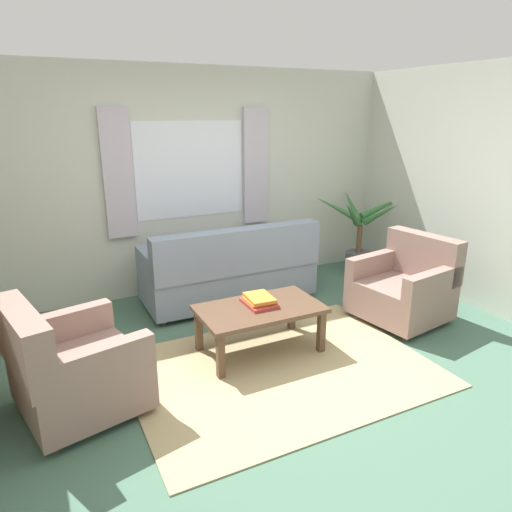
# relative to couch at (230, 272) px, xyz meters

# --- Properties ---
(ground_plane) EXTENTS (6.24, 6.24, 0.00)m
(ground_plane) POSITION_rel_couch_xyz_m (-0.20, -1.54, -0.37)
(ground_plane) COLOR #476B56
(wall_back) EXTENTS (5.32, 0.12, 2.60)m
(wall_back) POSITION_rel_couch_xyz_m (-0.20, 0.72, 0.93)
(wall_back) COLOR beige
(wall_back) RESTS_ON ground_plane
(wall_right) EXTENTS (0.12, 4.40, 2.60)m
(wall_right) POSITION_rel_couch_xyz_m (2.46, -1.54, 0.93)
(wall_right) COLOR beige
(wall_right) RESTS_ON ground_plane
(window_with_curtains) EXTENTS (1.98, 0.07, 1.40)m
(window_with_curtains) POSITION_rel_couch_xyz_m (-0.20, 0.64, 1.08)
(window_with_curtains) COLOR white
(area_rug) EXTENTS (2.48, 1.81, 0.01)m
(area_rug) POSITION_rel_couch_xyz_m (-0.20, -1.54, -0.36)
(area_rug) COLOR tan
(area_rug) RESTS_ON ground_plane
(couch) EXTENTS (1.90, 0.82, 0.92)m
(couch) POSITION_rel_couch_xyz_m (0.00, 0.00, 0.00)
(couch) COLOR gray
(couch) RESTS_ON ground_plane
(armchair_left) EXTENTS (0.99, 1.00, 0.88)m
(armchair_left) POSITION_rel_couch_xyz_m (-1.83, -1.36, -0.01)
(armchair_left) COLOR gray
(armchair_left) RESTS_ON ground_plane
(armchair_right) EXTENTS (0.94, 0.96, 0.88)m
(armchair_right) POSITION_rel_couch_xyz_m (1.46, -1.21, -0.01)
(armchair_right) COLOR gray
(armchair_right) RESTS_ON ground_plane
(coffee_table) EXTENTS (1.10, 0.64, 0.44)m
(coffee_table) POSITION_rel_couch_xyz_m (-0.22, -1.17, 0.01)
(coffee_table) COLOR brown
(coffee_table) RESTS_ON ground_plane
(book_stack_on_table) EXTENTS (0.25, 0.33, 0.08)m
(book_stack_on_table) POSITION_rel_couch_xyz_m (-0.20, -1.12, 0.11)
(book_stack_on_table) COLOR #B23833
(book_stack_on_table) RESTS_ON coffee_table
(potted_plant) EXTENTS (1.18, 1.04, 1.09)m
(potted_plant) POSITION_rel_couch_xyz_m (1.96, 0.18, 0.13)
(potted_plant) COLOR #56565B
(potted_plant) RESTS_ON ground_plane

